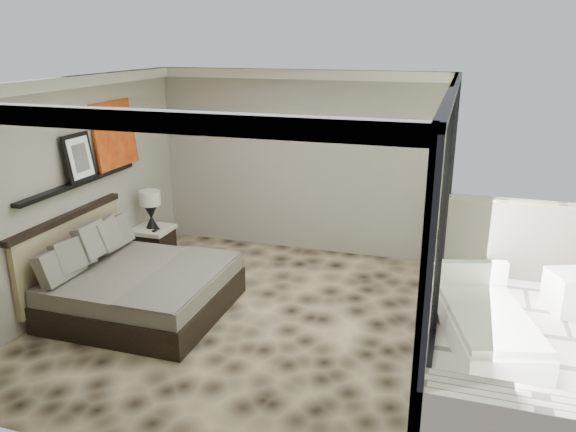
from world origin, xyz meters
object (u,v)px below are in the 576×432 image
(bed, at_px, (135,285))
(nightstand, at_px, (153,243))
(ottoman, at_px, (571,292))
(table_lamp, at_px, (150,204))
(lounger, at_px, (487,325))

(bed, height_order, nightstand, bed)
(bed, distance_m, ottoman, 5.38)
(bed, xyz_separation_m, ottoman, (5.13, 1.59, -0.08))
(bed, xyz_separation_m, table_lamp, (-0.65, 1.53, 0.55))
(table_lamp, xyz_separation_m, ottoman, (5.78, 0.06, -0.63))
(table_lamp, bearing_deg, ottoman, 0.61)
(bed, bearing_deg, ottoman, 17.23)
(table_lamp, bearing_deg, bed, -66.97)
(table_lamp, xyz_separation_m, lounger, (4.78, -1.03, -0.68))
(lounger, bearing_deg, table_lamp, 152.79)
(bed, height_order, table_lamp, bed)
(ottoman, distance_m, lounger, 1.49)
(ottoman, bearing_deg, nightstand, -179.35)
(bed, relative_size, lounger, 1.09)
(table_lamp, relative_size, ottoman, 1.13)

